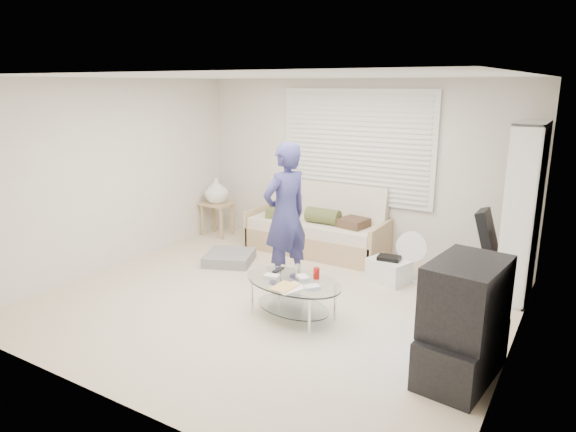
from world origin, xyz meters
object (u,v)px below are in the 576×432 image
Objects in this scene: futon_sofa at (317,230)px; bookshelf at (522,212)px; tv_unit at (464,322)px; coffee_table at (293,288)px.

bookshelf reaches higher than futon_sofa.
tv_unit reaches higher than coffee_table.
bookshelf is 1.96× the size of tv_unit.
tv_unit is at bearing -93.43° from bookshelf.
futon_sofa is at bearing 138.22° from tv_unit.
futon_sofa is at bearing 174.69° from bookshelf.
futon_sofa is 1.70× the size of coffee_table.
coffee_table is (-1.79, 0.24, -0.17)m from tv_unit.
bookshelf is at bearing 86.57° from tv_unit.
tv_unit is at bearing -7.56° from coffee_table.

